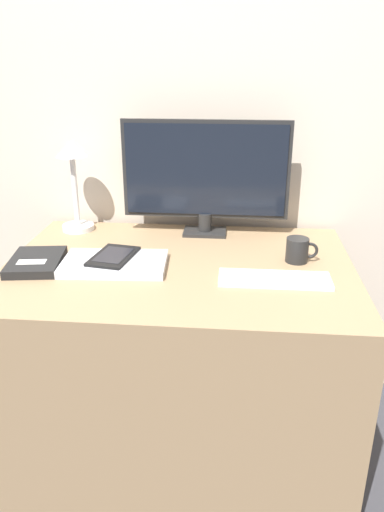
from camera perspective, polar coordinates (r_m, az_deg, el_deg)
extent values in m
plane|color=#38383D|center=(1.91, -1.76, -22.70)|extent=(10.00, 10.00, 0.00)
cube|color=beige|center=(1.94, -0.02, 17.71)|extent=(3.60, 0.05, 2.40)
cube|color=#997A56|center=(1.78, -1.40, -11.62)|extent=(1.12, 0.80, 0.72)
cube|color=#262626|center=(1.89, 1.48, 2.78)|extent=(0.16, 0.11, 0.01)
cylinder|color=#262626|center=(1.87, 1.49, 3.90)|extent=(0.05, 0.05, 0.07)
cube|color=#262626|center=(1.83, 1.57, 9.82)|extent=(0.61, 0.01, 0.35)
cube|color=black|center=(1.82, 1.55, 9.76)|extent=(0.58, 0.01, 0.33)
cube|color=silver|center=(1.51, 9.41, -2.64)|extent=(0.33, 0.12, 0.01)
cube|color=silver|center=(1.50, 9.44, -2.44)|extent=(0.31, 0.09, 0.00)
cube|color=silver|center=(1.60, -8.85, -1.08)|extent=(0.34, 0.22, 0.01)
cube|color=silver|center=(1.60, -8.88, -0.67)|extent=(0.34, 0.22, 0.01)
cube|color=black|center=(1.61, -8.98, -0.02)|extent=(0.15, 0.20, 0.01)
cube|color=black|center=(1.61, -8.99, 0.15)|extent=(0.11, 0.15, 0.00)
cylinder|color=white|center=(1.97, -12.86, 3.24)|extent=(0.12, 0.12, 0.02)
cylinder|color=white|center=(1.93, -13.21, 7.20)|extent=(0.02, 0.02, 0.26)
cone|color=white|center=(1.90, -13.63, 11.84)|extent=(0.11, 0.11, 0.06)
cube|color=black|center=(1.67, -17.40, -0.66)|extent=(0.19, 0.24, 0.03)
cube|color=silver|center=(1.63, -17.87, -0.64)|extent=(0.09, 0.05, 0.00)
cylinder|color=black|center=(1.65, 11.92, 0.68)|extent=(0.07, 0.07, 0.08)
torus|color=black|center=(1.66, 13.31, 0.63)|extent=(0.05, 0.01, 0.05)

